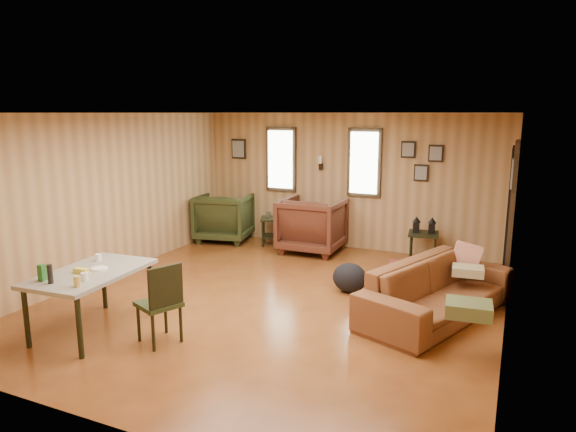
% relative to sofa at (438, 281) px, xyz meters
% --- Properties ---
extents(room, '(5.54, 6.04, 2.44)m').
position_rel_sofa_xyz_m(room, '(-1.82, -0.04, 0.76)').
color(room, brown).
rests_on(room, ground).
extents(sofa, '(1.43, 2.34, 0.88)m').
position_rel_sofa_xyz_m(sofa, '(0.00, 0.00, 0.00)').
color(sofa, brown).
rests_on(sofa, ground).
extents(recliner_brown, '(1.04, 0.98, 1.05)m').
position_rel_sofa_xyz_m(recliner_brown, '(-2.44, 2.12, 0.08)').
color(recliner_brown, '#4F2517').
rests_on(recliner_brown, ground).
extents(recliner_green, '(1.13, 1.08, 0.99)m').
position_rel_sofa_xyz_m(recliner_green, '(-4.27, 2.19, 0.05)').
color(recliner_green, '#2B3317').
rests_on(recliner_green, ground).
extents(end_table, '(0.62, 0.60, 0.62)m').
position_rel_sofa_xyz_m(end_table, '(-3.27, 2.30, -0.09)').
color(end_table, black).
rests_on(end_table, ground).
extents(side_table, '(0.53, 0.53, 0.75)m').
position_rel_sofa_xyz_m(side_table, '(-0.56, 2.27, 0.07)').
color(side_table, black).
rests_on(side_table, ground).
extents(cooler, '(0.36, 0.28, 0.23)m').
position_rel_sofa_xyz_m(cooler, '(-0.72, 1.32, -0.33)').
color(cooler, maroon).
rests_on(cooler, ground).
extents(backpack, '(0.57, 0.50, 0.41)m').
position_rel_sofa_xyz_m(backpack, '(-1.21, 0.38, -0.24)').
color(backpack, black).
rests_on(backpack, ground).
extents(sofa_pillows, '(0.62, 1.91, 0.39)m').
position_rel_sofa_xyz_m(sofa_pillows, '(0.35, -0.16, 0.07)').
color(sofa_pillows, '#525D34').
rests_on(sofa_pillows, sofa).
extents(dining_table, '(0.90, 1.41, 0.89)m').
position_rel_sofa_xyz_m(dining_table, '(-3.44, -2.01, 0.19)').
color(dining_table, gray).
rests_on(dining_table, ground).
extents(dining_chair, '(0.52, 0.52, 0.88)m').
position_rel_sofa_xyz_m(dining_chair, '(-2.52, -1.95, 0.05)').
color(dining_chair, '#2B3317').
rests_on(dining_chair, ground).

